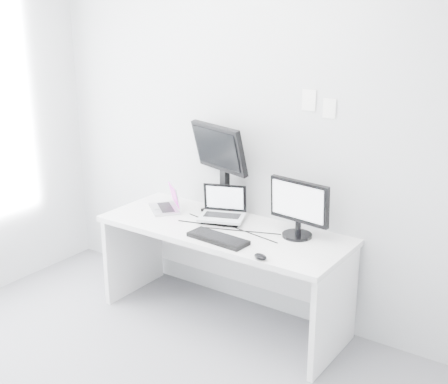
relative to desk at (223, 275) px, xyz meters
The scene contains 11 objects.
back_wall 1.05m from the desk, 90.00° to the left, with size 3.60×3.60×0.00m, color #B6B8BA.
desk is the anchor object (origin of this frame).
macbook 0.75m from the desk, behind, with size 0.28×0.21×0.21m, color #ABABB0.
speaker 0.55m from the desk, 128.16° to the left, with size 0.08×0.08×0.15m, color black.
dell_laptop 0.51m from the desk, 130.44° to the left, with size 0.32×0.25×0.26m, color silver.
rear_monitor 0.77m from the desk, 127.38° to the left, with size 0.51×0.18×0.70m, color black.
samsung_monitor 0.77m from the desk, 15.62° to the left, with size 0.44×0.20×0.41m, color black.
keyboard 0.45m from the desk, 63.51° to the right, with size 0.43×0.15×0.03m, color black.
mouse 0.70m from the desk, 32.14° to the right, with size 0.10×0.06×0.03m, color black.
wall_note_0 1.38m from the desk, 37.40° to the left, with size 0.10×0.00×0.14m, color white.
wall_note_1 1.40m from the desk, 29.83° to the left, with size 0.09×0.00×0.13m, color white.
Camera 1 is at (2.22, -1.96, 2.25)m, focal length 47.85 mm.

